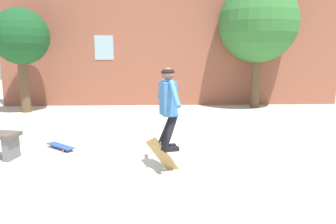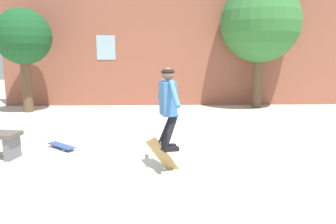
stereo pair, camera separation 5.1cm
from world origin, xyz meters
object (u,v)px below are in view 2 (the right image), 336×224
tree_right (260,23)px  skateboard_flipping (164,157)px  skater (168,102)px  skateboard_resting (61,146)px  tree_left (23,38)px

tree_right → skateboard_flipping: size_ratio=5.72×
skater → skateboard_resting: 2.88m
tree_right → skater: size_ratio=3.25×
skater → skateboard_flipping: (-0.07, 0.08, -0.98)m
tree_left → skateboard_flipping: 7.77m
tree_left → skater: (4.65, -5.92, -1.28)m
skater → skateboard_flipping: skater is taller
tree_right → skateboard_flipping: tree_right is taller
tree_right → skater: 7.72m
tree_left → skater: tree_left is taller
tree_left → skateboard_flipping: size_ratio=4.41×
skateboard_resting → skateboard_flipping: bearing=-170.4°
skateboard_flipping → skateboard_resting: 2.55m
tree_right → tree_left: (-8.15, -0.71, -0.56)m
tree_right → skater: bearing=-117.8°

